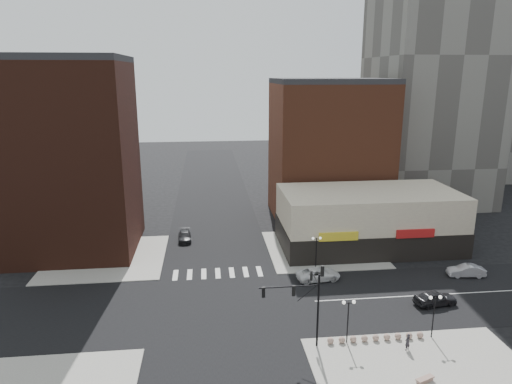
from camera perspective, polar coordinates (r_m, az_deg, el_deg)
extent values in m
plane|color=black|center=(49.18, -4.39, -14.08)|extent=(240.00, 240.00, 0.00)
cube|color=black|center=(49.18, -4.39, -14.07)|extent=(200.00, 14.00, 0.02)
cube|color=black|center=(49.18, -4.39, -14.07)|extent=(14.00, 200.00, 0.02)
cube|color=gray|center=(63.68, -18.15, -7.82)|extent=(15.00, 15.00, 0.12)
cube|color=gray|center=(64.18, 8.28, -7.03)|extent=(15.00, 15.00, 0.12)
cube|color=gray|center=(41.17, 21.08, -21.33)|extent=(18.00, 14.00, 0.12)
cube|color=#3C1C13|center=(65.14, -22.21, 3.74)|extent=(16.00, 15.00, 25.00)
cube|color=#3C1C13|center=(84.94, -27.48, 1.01)|extent=(20.00, 18.00, 12.00)
cube|color=brown|center=(76.41, 9.07, 4.97)|extent=(18.00, 15.00, 22.00)
cube|color=beige|center=(65.21, 13.84, -3.29)|extent=(24.00, 12.00, 8.00)
cube|color=black|center=(65.94, 13.72, -5.19)|extent=(24.20, 12.20, 3.40)
cylinder|color=black|center=(41.36, 7.76, -14.58)|extent=(0.18, 0.18, 7.00)
cylinder|color=black|center=(39.69, 4.16, -11.72)|extent=(5.20, 0.11, 0.11)
cylinder|color=black|center=(40.30, 6.43, -12.46)|extent=(1.72, 0.06, 1.46)
cylinder|color=black|center=(41.52, 7.37, -10.57)|extent=(0.11, 3.00, 0.11)
cube|color=black|center=(39.56, 0.94, -12.43)|extent=(0.28, 0.18, 0.95)
sphere|color=red|center=(39.42, 0.94, -12.04)|extent=(0.16, 0.16, 0.16)
cube|color=black|center=(39.94, 4.73, -12.20)|extent=(0.28, 0.18, 0.95)
sphere|color=red|center=(39.80, 4.73, -11.81)|extent=(0.16, 0.16, 0.16)
cube|color=black|center=(42.83, 6.94, -10.32)|extent=(0.18, 0.28, 0.95)
sphere|color=red|center=(42.70, 6.96, -9.96)|extent=(0.16, 0.16, 0.16)
cube|color=black|center=(39.72, 8.30, -9.75)|extent=(0.28, 0.18, 0.95)
sphere|color=red|center=(39.59, 8.32, -9.36)|extent=(0.16, 0.16, 0.16)
cylinder|color=black|center=(42.92, 11.39, -15.70)|extent=(0.11, 0.11, 4.00)
cylinder|color=black|center=(42.00, 11.53, -13.46)|extent=(0.90, 0.06, 0.06)
sphere|color=white|center=(41.83, 10.93, -13.40)|extent=(0.32, 0.32, 0.32)
sphere|color=white|center=(42.09, 12.13, -13.28)|extent=(0.32, 0.32, 0.32)
cylinder|color=black|center=(45.82, 21.29, -14.40)|extent=(0.11, 0.11, 4.00)
cylinder|color=black|center=(44.96, 21.52, -12.27)|extent=(0.90, 0.06, 0.06)
sphere|color=white|center=(44.72, 21.01, -12.23)|extent=(0.32, 0.32, 0.32)
sphere|color=white|center=(45.12, 22.05, -12.08)|extent=(0.32, 0.32, 0.32)
cylinder|color=black|center=(56.99, 7.53, -7.63)|extent=(0.11, 0.11, 4.00)
cylinder|color=black|center=(56.30, 7.59, -5.84)|extent=(0.90, 0.06, 0.06)
sphere|color=white|center=(56.16, 7.15, -5.77)|extent=(0.32, 0.32, 0.32)
sphere|color=white|center=(56.37, 8.04, -5.72)|extent=(0.32, 0.32, 0.32)
sphere|color=gray|center=(43.41, 9.29, -17.85)|extent=(0.59, 0.59, 0.59)
sphere|color=gray|center=(43.68, 10.69, -17.70)|extent=(0.59, 0.59, 0.59)
sphere|color=gray|center=(43.97, 12.06, -17.54)|extent=(0.59, 0.59, 0.59)
sphere|color=gray|center=(44.28, 13.41, -17.37)|extent=(0.59, 0.59, 0.59)
sphere|color=gray|center=(44.62, 14.74, -17.19)|extent=(0.59, 0.59, 0.59)
sphere|color=gray|center=(44.98, 16.05, -17.01)|extent=(0.59, 0.59, 0.59)
sphere|color=gray|center=(45.36, 17.33, -16.83)|extent=(0.59, 0.59, 0.59)
sphere|color=gray|center=(45.76, 18.59, -16.64)|extent=(0.59, 0.59, 0.59)
sphere|color=gray|center=(46.18, 19.82, -16.44)|extent=(0.59, 0.59, 0.59)
imported|color=silver|center=(54.90, 7.79, -10.13)|extent=(5.42, 2.97, 1.44)
imported|color=black|center=(52.47, 21.49, -12.25)|extent=(4.70, 2.37, 1.54)
imported|color=#AAAAB0|center=(60.75, 24.78, -8.92)|extent=(4.47, 2.05, 1.42)
imported|color=black|center=(67.29, -8.91, -5.47)|extent=(2.06, 4.61, 1.31)
imported|color=#27242A|center=(43.85, 18.41, -17.36)|extent=(0.68, 0.60, 1.56)
cube|color=gray|center=(40.89, 20.35, -21.20)|extent=(1.48, 0.88, 0.27)
cube|color=gray|center=(40.78, 20.38, -20.99)|extent=(1.67, 1.03, 0.11)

